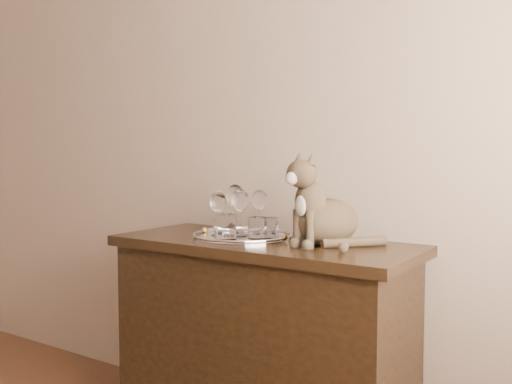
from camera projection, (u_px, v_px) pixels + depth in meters
wall_back at (195, 120)px, 2.77m from camera, size 4.00×0.10×2.70m
sideboard at (263, 347)px, 2.24m from camera, size 1.20×0.50×0.85m
tray at (243, 237)px, 2.27m from camera, size 0.40×0.40×0.01m
wine_glass_a at (235, 208)px, 2.38m from camera, size 0.08×0.08×0.20m
wine_glass_b at (260, 211)px, 2.36m from camera, size 0.07×0.07×0.18m
wine_glass_c at (218, 213)px, 2.28m from camera, size 0.07×0.07×0.18m
wine_glass_d at (240, 213)px, 2.26m from camera, size 0.07×0.07×0.19m
tumbler_a at (258, 228)px, 2.19m from camera, size 0.08×0.08×0.08m
tumbler_b at (225, 227)px, 2.17m from camera, size 0.09×0.09×0.10m
tumbler_c at (269, 228)px, 2.20m from camera, size 0.07×0.07×0.08m
cat at (326, 199)px, 2.11m from camera, size 0.41×0.39×0.34m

